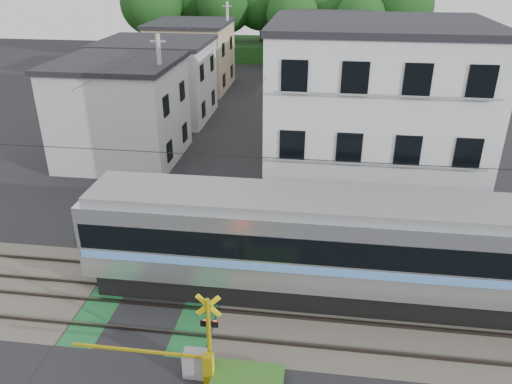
# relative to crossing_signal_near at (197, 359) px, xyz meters

# --- Properties ---
(ground) EXTENTS (120.00, 120.00, 0.00)m
(ground) POSITION_rel_crossing_signal_near_xyz_m (-2.59, 3.65, -0.71)
(ground) COLOR black
(track_bed) EXTENTS (120.00, 120.00, 0.14)m
(track_bed) POSITION_rel_crossing_signal_near_xyz_m (-2.59, 3.65, -0.67)
(track_bed) COLOR #47423A
(track_bed) RESTS_ON ground
(crossing_signal_near) EXTENTS (4.74, 0.65, 3.09)m
(crossing_signal_near) POSITION_rel_crossing_signal_near_xyz_m (0.00, 0.00, 0.00)
(crossing_signal_near) COLOR yellow
(crossing_signal_near) RESTS_ON ground
(crossing_signal_far) EXTENTS (4.74, 0.65, 3.09)m
(crossing_signal_far) POSITION_rel_crossing_signal_near_xyz_m (-5.17, 7.31, 0.00)
(crossing_signal_far) COLOR yellow
(crossing_signal_far) RESTS_ON ground
(apartment_block) EXTENTS (10.20, 8.36, 9.30)m
(apartment_block) POSITION_rel_crossing_signal_near_xyz_m (5.91, 13.15, 3.94)
(apartment_block) COLOR silver
(apartment_block) RESTS_ON ground
(houses_row) EXTENTS (22.07, 31.35, 6.80)m
(houses_row) POSITION_rel_crossing_signal_near_xyz_m (-2.33, 29.57, 2.53)
(houses_row) COLOR #B4B6B9
(houses_row) RESTS_ON ground
(tree_hill) EXTENTS (40.00, 13.36, 11.88)m
(tree_hill) POSITION_rel_crossing_signal_near_xyz_m (-4.28, 52.37, 4.69)
(tree_hill) COLOR #184115
(tree_hill) RESTS_ON ground
(catenary) EXTENTS (60.00, 5.04, 7.00)m
(catenary) POSITION_rel_crossing_signal_near_xyz_m (3.41, 3.69, 2.98)
(catenary) COLOR #2D2D33
(catenary) RESTS_ON ground
(utility_poles) EXTENTS (7.90, 42.00, 8.00)m
(utility_poles) POSITION_rel_crossing_signal_near_xyz_m (-3.64, 26.66, 3.37)
(utility_poles) COLOR #A5A5A0
(utility_poles) RESTS_ON ground
(pedestrian) EXTENTS (0.70, 0.56, 1.66)m
(pedestrian) POSITION_rel_crossing_signal_near_xyz_m (-2.14, 38.83, 0.12)
(pedestrian) COLOR black
(pedestrian) RESTS_ON ground
(weed_patches) EXTENTS (10.25, 8.80, 0.40)m
(weed_patches) POSITION_rel_crossing_signal_near_xyz_m (-0.83, 3.56, -0.53)
(weed_patches) COLOR #2D5E1E
(weed_patches) RESTS_ON ground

